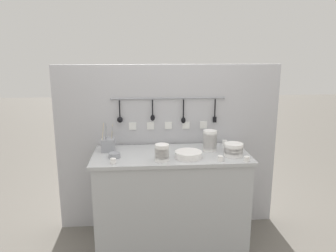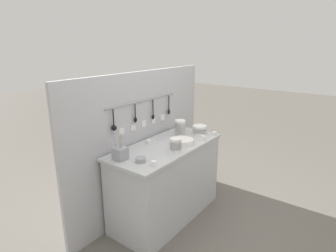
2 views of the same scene
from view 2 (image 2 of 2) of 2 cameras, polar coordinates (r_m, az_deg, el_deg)
The scene contains 14 objects.
ground_plane at distance 3.47m, azimuth -0.34°, elevation -17.59°, with size 20.00×20.00×0.00m, color #666059.
counter at distance 3.24m, azimuth -0.35°, elevation -11.15°, with size 1.40×0.62×0.88m.
back_wall at distance 3.29m, azimuth -5.19°, elevation -3.42°, with size 2.20×0.09×1.65m.
bowl_stack_tall_left at distance 3.35m, azimuth 2.47°, elevation -0.38°, with size 0.13×0.13×0.19m.
bowl_stack_wide_centre at distance 2.87m, azimuth 1.56°, elevation -3.86°, with size 0.12×0.12×0.14m.
bowl_stack_back_corner at distance 3.43m, azimuth 6.43°, elevation -0.80°, with size 0.17×0.17×0.11m.
plate_stack at distance 3.10m, azimuth 3.01°, elevation -3.16°, with size 0.24×0.24×0.06m.
steel_mixing_bowl at distance 2.66m, azimuth -5.56°, elevation -6.81°, with size 0.10×0.10×0.04m.
cutlery_caddy at distance 2.72m, azimuth -9.68°, elevation -5.47°, with size 0.12×0.12×0.27m.
cup_front_left at distance 3.61m, azimuth 1.85°, elevation -0.33°, with size 0.05×0.05×0.05m.
cup_centre at distance 3.42m, azimuth 9.39°, elevation -1.55°, with size 0.05×0.05×0.05m.
cup_back_left at distance 3.10m, azimuth -3.95°, elevation -3.25°, with size 0.05×0.05×0.05m.
cup_beside_plates at distance 2.56m, azimuth -2.91°, elevation -7.61°, with size 0.05×0.05×0.05m.
cup_edge_far at distance 3.25m, azimuth 7.16°, elevation -2.40°, with size 0.05×0.05×0.05m.
Camera 2 is at (-2.30, -1.73, 1.95)m, focal length 30.00 mm.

